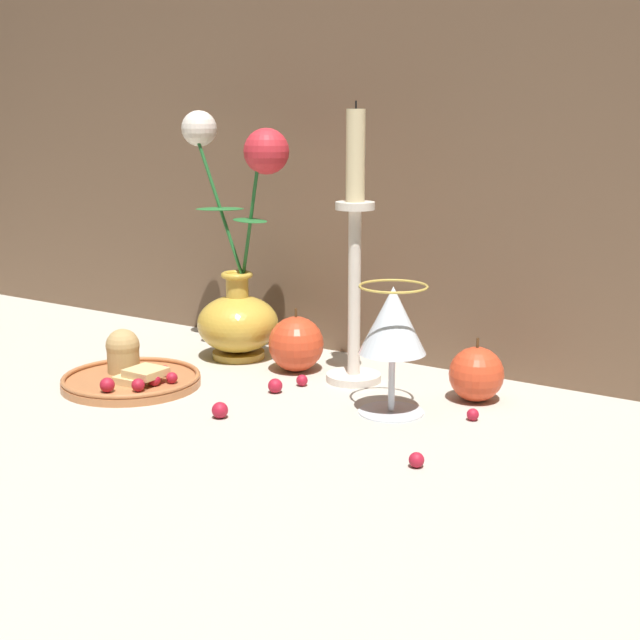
# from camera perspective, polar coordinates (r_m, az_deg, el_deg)

# --- Properties ---
(ground_plane) EXTENTS (2.40, 2.40, 0.00)m
(ground_plane) POSITION_cam_1_polar(r_m,az_deg,el_deg) (1.14, -2.56, -4.85)
(ground_plane) COLOR #B7B2A3
(ground_plane) RESTS_ON ground
(vase) EXTENTS (0.17, 0.12, 0.36)m
(vase) POSITION_cam_1_polar(r_m,az_deg,el_deg) (1.29, -5.21, 2.51)
(vase) COLOR gold
(vase) RESTS_ON ground_plane
(plate_with_pastries) EXTENTS (0.18, 0.18, 0.07)m
(plate_with_pastries) POSITION_cam_1_polar(r_m,az_deg,el_deg) (1.20, -12.05, -3.38)
(plate_with_pastries) COLOR #B77042
(plate_with_pastries) RESTS_ON ground_plane
(wine_glass) EXTENTS (0.08, 0.08, 0.16)m
(wine_glass) POSITION_cam_1_polar(r_m,az_deg,el_deg) (1.05, 4.67, -0.35)
(wine_glass) COLOR silver
(wine_glass) RESTS_ON ground_plane
(candlestick) EXTENTS (0.07, 0.07, 0.37)m
(candlestick) POSITION_cam_1_polar(r_m,az_deg,el_deg) (1.16, 2.23, 3.81)
(candlestick) COLOR silver
(candlestick) RESTS_ON ground_plane
(apple_beside_vase) EXTENTS (0.07, 0.07, 0.08)m
(apple_beside_vase) POSITION_cam_1_polar(r_m,az_deg,el_deg) (1.13, 9.97, -3.44)
(apple_beside_vase) COLOR #D14223
(apple_beside_vase) RESTS_ON ground_plane
(apple_near_glass) EXTENTS (0.08, 0.08, 0.09)m
(apple_near_glass) POSITION_cam_1_polar(r_m,az_deg,el_deg) (1.24, -1.55, -1.55)
(apple_near_glass) COLOR #D14223
(apple_near_glass) RESTS_ON ground_plane
(berry_near_plate) EXTENTS (0.01, 0.01, 0.01)m
(berry_near_plate) POSITION_cam_1_polar(r_m,az_deg,el_deg) (1.06, 9.75, -5.98)
(berry_near_plate) COLOR #AD192D
(berry_near_plate) RESTS_ON ground_plane
(berry_front_center) EXTENTS (0.02, 0.02, 0.02)m
(berry_front_center) POSITION_cam_1_polar(r_m,az_deg,el_deg) (0.92, 6.19, -8.90)
(berry_front_center) COLOR #AD192D
(berry_front_center) RESTS_ON ground_plane
(berry_by_glass_stem) EXTENTS (0.02, 0.02, 0.02)m
(berry_by_glass_stem) POSITION_cam_1_polar(r_m,az_deg,el_deg) (1.06, -6.42, -5.76)
(berry_by_glass_stem) COLOR #AD192D
(berry_by_glass_stem) RESTS_ON ground_plane
(berry_under_candlestick) EXTENTS (0.02, 0.02, 0.02)m
(berry_under_candlestick) POSITION_cam_1_polar(r_m,az_deg,el_deg) (1.18, -1.17, -3.88)
(berry_under_candlestick) COLOR #AD192D
(berry_under_candlestick) RESTS_ON ground_plane
(berry_far_right) EXTENTS (0.02, 0.02, 0.02)m
(berry_far_right) POSITION_cam_1_polar(r_m,az_deg,el_deg) (1.15, -2.88, -4.23)
(berry_far_right) COLOR #AD192D
(berry_far_right) RESTS_ON ground_plane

